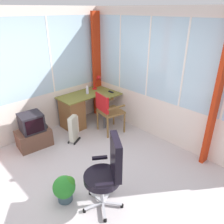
% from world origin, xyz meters
% --- Properties ---
extents(ground, '(4.86, 4.94, 0.06)m').
position_xyz_m(ground, '(0.00, 0.00, -0.03)').
color(ground, beige).
extents(north_window_panel, '(3.86, 0.07, 2.62)m').
position_xyz_m(north_window_panel, '(-0.00, 2.00, 1.30)').
color(north_window_panel, silver).
rests_on(north_window_panel, ground).
extents(east_window_panel, '(0.07, 3.94, 2.62)m').
position_xyz_m(east_window_panel, '(1.96, 0.00, 1.31)').
color(east_window_panel, silver).
rests_on(east_window_panel, ground).
extents(curtain_corner, '(0.27, 0.09, 2.52)m').
position_xyz_m(curtain_corner, '(1.83, 1.87, 1.26)').
color(curtain_corner, red).
rests_on(curtain_corner, ground).
extents(curtain_east_far, '(0.26, 0.08, 2.52)m').
position_xyz_m(curtain_east_far, '(1.88, -1.08, 1.26)').
color(curtain_east_far, red).
rests_on(curtain_east_far, ground).
extents(desk, '(1.30, 0.89, 0.74)m').
position_xyz_m(desk, '(0.90, 1.64, 0.40)').
color(desk, olive).
rests_on(desk, ground).
extents(desk_lamp, '(0.24, 0.21, 0.34)m').
position_xyz_m(desk_lamp, '(1.71, 1.71, 0.96)').
color(desk_lamp, red).
rests_on(desk_lamp, desk).
extents(tv_remote, '(0.04, 0.15, 0.02)m').
position_xyz_m(tv_remote, '(1.76, 1.30, 0.75)').
color(tv_remote, black).
rests_on(tv_remote, desk).
extents(spray_bottle, '(0.06, 0.06, 0.22)m').
position_xyz_m(spray_bottle, '(1.30, 1.62, 0.84)').
color(spray_bottle, silver).
rests_on(spray_bottle, desk).
extents(wooden_armchair, '(0.57, 0.56, 0.95)m').
position_xyz_m(wooden_armchair, '(1.26, 0.93, 0.61)').
color(wooden_armchair, brown).
rests_on(wooden_armchair, ground).
extents(office_chair, '(0.60, 0.61, 1.10)m').
position_xyz_m(office_chair, '(-0.10, -0.58, 0.63)').
color(office_chair, '#B7B7BF').
rests_on(office_chair, ground).
extents(tv_on_stand, '(0.68, 0.51, 0.72)m').
position_xyz_m(tv_on_stand, '(-0.16, 1.55, 0.32)').
color(tv_on_stand, brown).
rests_on(tv_on_stand, ground).
extents(space_heater, '(0.33, 0.28, 0.58)m').
position_xyz_m(space_heater, '(0.54, 1.15, 0.29)').
color(space_heater, silver).
rests_on(space_heater, ground).
extents(potted_plant, '(0.33, 0.33, 0.41)m').
position_xyz_m(potted_plant, '(-0.50, -0.09, 0.23)').
color(potted_plant, '#3B505A').
rests_on(potted_plant, ground).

